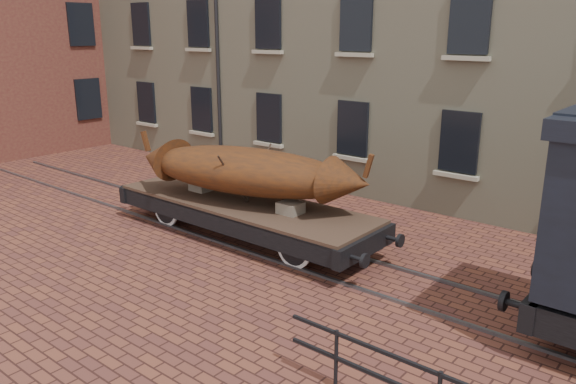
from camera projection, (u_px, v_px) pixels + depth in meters
The scene contains 4 objects.
ground at pixel (323, 261), 13.01m from camera, with size 90.00×90.00×0.00m, color #532A23.
rail_track at pixel (323, 260), 13.00m from camera, with size 30.00×1.52×0.06m.
flatcar_wagon at pixel (243, 208), 14.34m from camera, with size 8.27×2.24×1.25m.
iron_boat at pixel (246, 171), 13.98m from camera, with size 6.56×2.97×1.58m.
Camera 1 is at (7.04, -9.81, 5.16)m, focal length 35.00 mm.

